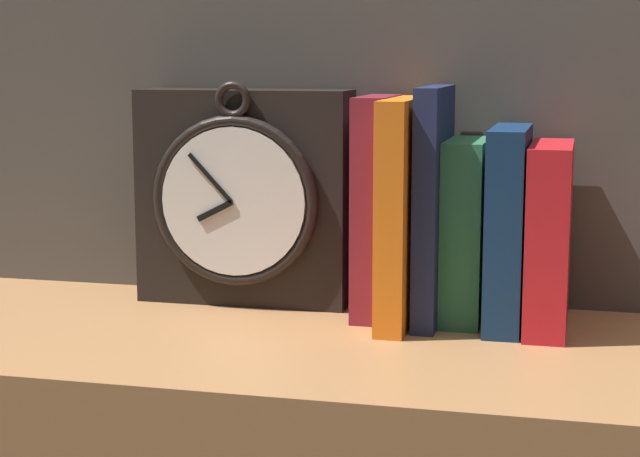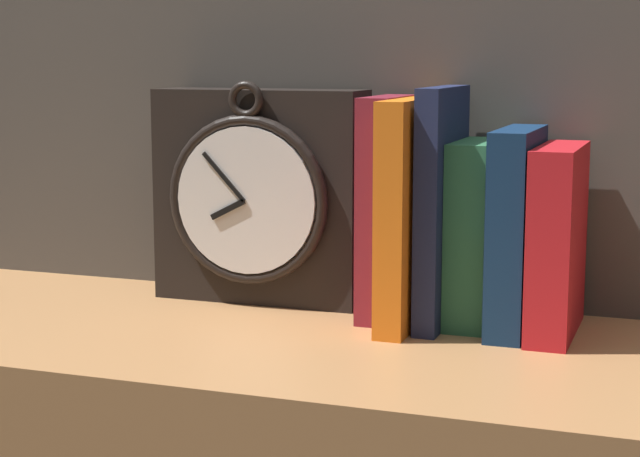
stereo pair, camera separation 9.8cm
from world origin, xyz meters
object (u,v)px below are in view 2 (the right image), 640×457
object	(u,v)px
book_slot4_navy	(516,230)
book_slot5_red	(558,241)
book_slot3_green	(475,233)
book_slot0_maroon	(387,207)
book_slot1_orange	(410,212)
clock	(259,196)
book_slot2_navy	(442,207)

from	to	relation	value
book_slot4_navy	book_slot5_red	distance (m)	0.04
book_slot5_red	book_slot3_green	bearing A→B (deg)	169.49
book_slot0_maroon	book_slot1_orange	world-z (taller)	book_slot0_maroon
clock	book_slot0_maroon	distance (m)	0.15
book_slot3_green	book_slot4_navy	world-z (taller)	book_slot4_navy
clock	book_slot4_navy	world-z (taller)	clock
book_slot2_navy	book_slot3_green	distance (m)	0.04
book_slot0_maroon	book_slot2_navy	world-z (taller)	book_slot2_navy
book_slot0_maroon	book_slot3_green	distance (m)	0.09
book_slot1_orange	book_slot5_red	bearing A→B (deg)	3.06
book_slot0_maroon	book_slot2_navy	size ratio (longest dim) A/B	0.96
book_slot3_green	book_slot4_navy	distance (m)	0.04
book_slot2_navy	book_slot5_red	distance (m)	0.12
book_slot1_orange	book_slot3_green	bearing A→B (deg)	20.62
book_slot0_maroon	book_slot5_red	distance (m)	0.17
clock	book_slot3_green	size ratio (longest dim) A/B	1.31
book_slot4_navy	book_slot5_red	size ratio (longest dim) A/B	1.08
clock	book_slot4_navy	bearing A→B (deg)	-6.36
book_slot1_orange	book_slot4_navy	size ratio (longest dim) A/B	1.14
book_slot4_navy	book_slot5_red	world-z (taller)	book_slot4_navy
book_slot2_navy	book_slot3_green	size ratio (longest dim) A/B	1.29
book_slot4_navy	book_slot5_red	bearing A→B (deg)	-3.67
book_slot0_maroon	book_slot3_green	size ratio (longest dim) A/B	1.23
book_slot2_navy	book_slot5_red	xyz separation A→B (m)	(0.11, -0.00, -0.03)
book_slot0_maroon	book_slot5_red	world-z (taller)	book_slot0_maroon
book_slot2_navy	book_slot1_orange	bearing A→B (deg)	-159.53
book_slot3_green	clock	bearing A→B (deg)	175.53
clock	book_slot2_navy	size ratio (longest dim) A/B	1.02
book_slot4_navy	clock	bearing A→B (deg)	173.64
book_slot0_maroon	book_slot5_red	size ratio (longest dim) A/B	1.24
book_slot0_maroon	book_slot4_navy	xyz separation A→B (m)	(0.13, -0.01, -0.01)
book_slot0_maroon	book_slot4_navy	bearing A→B (deg)	-5.32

